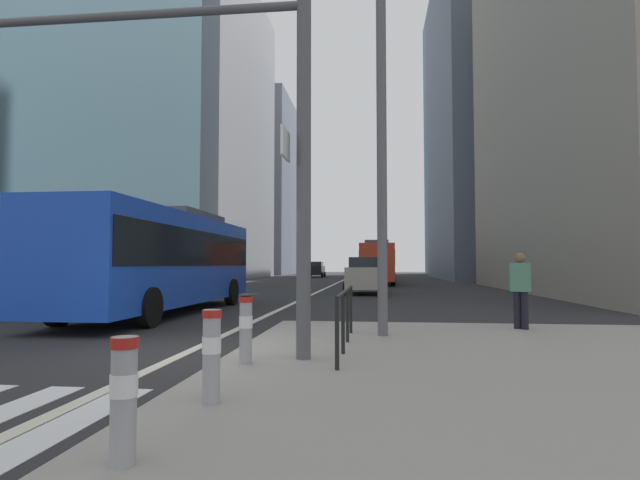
{
  "coord_description": "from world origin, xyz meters",
  "views": [
    {
      "loc": [
        3.33,
        -8.38,
        1.55
      ],
      "look_at": [
        -1.85,
        37.46,
        3.85
      ],
      "focal_mm": 27.99,
      "sensor_mm": 36.0,
      "label": 1
    }
  ],
  "objects_px": {
    "city_bus_red_receding": "(376,261)",
    "car_oncoming_mid": "(316,269)",
    "sedan_white_oncoming": "(9,283)",
    "street_lamp_post": "(381,81)",
    "bollard_left": "(212,351)",
    "bollard_right": "(246,326)",
    "pedestrian_waiting": "(521,287)",
    "car_receding_near": "(384,270)",
    "car_receding_far": "(365,275)",
    "city_bus_blue_oncoming": "(164,256)",
    "city_bus_red_distant": "(372,262)",
    "traffic_signal_gantry": "(164,101)",
    "bollard_front": "(124,393)"
  },
  "relations": [
    {
      "from": "car_receding_near",
      "to": "car_receding_far",
      "type": "distance_m",
      "value": 23.64
    },
    {
      "from": "city_bus_red_receding",
      "to": "street_lamp_post",
      "type": "relative_size",
      "value": 1.41
    },
    {
      "from": "city_bus_red_receding",
      "to": "bollard_right",
      "type": "xyz_separation_m",
      "value": [
        -1.84,
        -33.69,
        -1.16
      ]
    },
    {
      "from": "bollard_right",
      "to": "car_receding_near",
      "type": "bearing_deg",
      "value": 86.59
    },
    {
      "from": "car_oncoming_mid",
      "to": "bollard_right",
      "type": "xyz_separation_m",
      "value": [
        5.57,
        -54.54,
        -0.32
      ]
    },
    {
      "from": "city_bus_red_receding",
      "to": "car_oncoming_mid",
      "type": "distance_m",
      "value": 22.14
    },
    {
      "from": "sedan_white_oncoming",
      "to": "bollard_left",
      "type": "relative_size",
      "value": 4.63
    },
    {
      "from": "car_receding_near",
      "to": "pedestrian_waiting",
      "type": "bearing_deg",
      "value": -86.47
    },
    {
      "from": "city_bus_red_distant",
      "to": "city_bus_blue_oncoming",
      "type": "bearing_deg",
      "value": -97.94
    },
    {
      "from": "pedestrian_waiting",
      "to": "bollard_right",
      "type": "bearing_deg",
      "value": -138.67
    },
    {
      "from": "car_oncoming_mid",
      "to": "bollard_left",
      "type": "bearing_deg",
      "value": -84.19
    },
    {
      "from": "city_bus_blue_oncoming",
      "to": "city_bus_red_receding",
      "type": "distance_m",
      "value": 26.24
    },
    {
      "from": "sedan_white_oncoming",
      "to": "street_lamp_post",
      "type": "xyz_separation_m",
      "value": [
        11.37,
        -4.19,
        4.29
      ]
    },
    {
      "from": "traffic_signal_gantry",
      "to": "bollard_right",
      "type": "xyz_separation_m",
      "value": [
        1.46,
        -0.43,
        -3.46
      ]
    },
    {
      "from": "street_lamp_post",
      "to": "bollard_right",
      "type": "bearing_deg",
      "value": -122.86
    },
    {
      "from": "traffic_signal_gantry",
      "to": "city_bus_red_distant",
      "type": "bearing_deg",
      "value": 86.96
    },
    {
      "from": "bollard_right",
      "to": "pedestrian_waiting",
      "type": "xyz_separation_m",
      "value": [
        4.98,
        4.38,
        0.4
      ]
    },
    {
      "from": "car_oncoming_mid",
      "to": "bollard_right",
      "type": "bearing_deg",
      "value": -84.16
    },
    {
      "from": "traffic_signal_gantry",
      "to": "car_receding_far",
      "type": "bearing_deg",
      "value": 82.04
    },
    {
      "from": "sedan_white_oncoming",
      "to": "city_bus_red_distant",
      "type": "xyz_separation_m",
      "value": [
        10.73,
        45.87,
        0.85
      ]
    },
    {
      "from": "car_oncoming_mid",
      "to": "bollard_right",
      "type": "distance_m",
      "value": 54.82
    },
    {
      "from": "sedan_white_oncoming",
      "to": "pedestrian_waiting",
      "type": "height_order",
      "value": "sedan_white_oncoming"
    },
    {
      "from": "bollard_right",
      "to": "pedestrian_waiting",
      "type": "distance_m",
      "value": 6.65
    },
    {
      "from": "city_bus_red_receding",
      "to": "street_lamp_post",
      "type": "bearing_deg",
      "value": -89.76
    },
    {
      "from": "city_bus_red_distant",
      "to": "bollard_front",
      "type": "xyz_separation_m",
      "value": [
        -1.26,
        -56.7,
        -1.19
      ]
    },
    {
      "from": "city_bus_red_receding",
      "to": "traffic_signal_gantry",
      "type": "bearing_deg",
      "value": -95.68
    },
    {
      "from": "street_lamp_post",
      "to": "bollard_right",
      "type": "xyz_separation_m",
      "value": [
        -1.97,
        -3.05,
        -4.61
      ]
    },
    {
      "from": "street_lamp_post",
      "to": "traffic_signal_gantry",
      "type": "bearing_deg",
      "value": -142.68
    },
    {
      "from": "traffic_signal_gantry",
      "to": "street_lamp_post",
      "type": "distance_m",
      "value": 4.47
    },
    {
      "from": "car_receding_far",
      "to": "traffic_signal_gantry",
      "type": "height_order",
      "value": "traffic_signal_gantry"
    },
    {
      "from": "car_receding_far",
      "to": "street_lamp_post",
      "type": "xyz_separation_m",
      "value": [
        0.73,
        -16.71,
        4.29
      ]
    },
    {
      "from": "city_bus_red_receding",
      "to": "bollard_right",
      "type": "distance_m",
      "value": 33.76
    },
    {
      "from": "city_bus_red_receding",
      "to": "sedan_white_oncoming",
      "type": "bearing_deg",
      "value": -113.02
    },
    {
      "from": "city_bus_blue_oncoming",
      "to": "city_bus_red_receding",
      "type": "height_order",
      "value": "same"
    },
    {
      "from": "pedestrian_waiting",
      "to": "street_lamp_post",
      "type": "bearing_deg",
      "value": -156.16
    },
    {
      "from": "sedan_white_oncoming",
      "to": "car_receding_far",
      "type": "height_order",
      "value": "same"
    },
    {
      "from": "car_receding_near",
      "to": "bollard_left",
      "type": "xyz_separation_m",
      "value": [
        -2.4,
        -45.38,
        -0.32
      ]
    },
    {
      "from": "car_oncoming_mid",
      "to": "traffic_signal_gantry",
      "type": "bearing_deg",
      "value": -85.66
    },
    {
      "from": "car_receding_near",
      "to": "traffic_signal_gantry",
      "type": "xyz_separation_m",
      "value": [
        -4.05,
        -42.93,
        3.15
      ]
    },
    {
      "from": "sedan_white_oncoming",
      "to": "city_bus_red_receding",
      "type": "distance_m",
      "value": 28.75
    },
    {
      "from": "city_bus_red_distant",
      "to": "car_receding_far",
      "type": "xyz_separation_m",
      "value": [
        -0.1,
        -33.34,
        -0.85
      ]
    },
    {
      "from": "city_bus_red_receding",
      "to": "bollard_right",
      "type": "relative_size",
      "value": 11.91
    },
    {
      "from": "city_bus_blue_oncoming",
      "to": "car_receding_near",
      "type": "height_order",
      "value": "city_bus_blue_oncoming"
    },
    {
      "from": "car_receding_near",
      "to": "bollard_front",
      "type": "height_order",
      "value": "car_receding_near"
    },
    {
      "from": "sedan_white_oncoming",
      "to": "bollard_front",
      "type": "height_order",
      "value": "sedan_white_oncoming"
    },
    {
      "from": "bollard_front",
      "to": "bollard_right",
      "type": "xyz_separation_m",
      "value": [
        -0.08,
        3.59,
        0.03
      ]
    },
    {
      "from": "bollard_right",
      "to": "sedan_white_oncoming",
      "type": "bearing_deg",
      "value": 142.38
    },
    {
      "from": "city_bus_blue_oncoming",
      "to": "bollard_right",
      "type": "bearing_deg",
      "value": -59.48
    },
    {
      "from": "car_receding_far",
      "to": "pedestrian_waiting",
      "type": "distance_m",
      "value": 15.83
    },
    {
      "from": "traffic_signal_gantry",
      "to": "bollard_right",
      "type": "relative_size",
      "value": 7.01
    }
  ]
}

